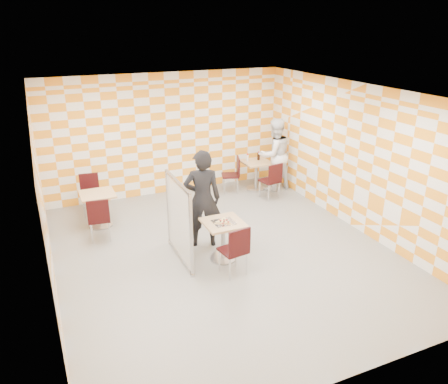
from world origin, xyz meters
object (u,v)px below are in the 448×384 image
(man_white, at_px, (274,155))
(soda_bottle, at_px, (259,156))
(chair_second_front, at_px, (272,178))
(partition, at_px, (179,220))
(chair_empty_near, at_px, (99,216))
(empty_table, at_px, (98,204))
(main_table, at_px, (223,234))
(chair_second_side, at_px, (234,172))
(man_dark, at_px, (202,199))
(sport_bottle, at_px, (247,158))
(second_table, at_px, (256,170))
(chair_main_front, at_px, (236,248))
(chair_empty_far, at_px, (90,191))

(man_white, xyz_separation_m, soda_bottle, (-0.30, 0.29, -0.08))
(chair_second_front, relative_size, partition, 0.60)
(chair_second_front, relative_size, chair_empty_near, 1.00)
(empty_table, relative_size, partition, 0.48)
(main_table, bearing_deg, chair_second_side, 61.83)
(man_dark, xyz_separation_m, sport_bottle, (2.17, 2.43, -0.13))
(empty_table, height_order, soda_bottle, soda_bottle)
(second_table, relative_size, soda_bottle, 3.26)
(man_dark, bearing_deg, main_table, 118.28)
(second_table, relative_size, chair_main_front, 0.81)
(second_table, relative_size, sport_bottle, 3.75)
(second_table, bearing_deg, man_dark, -135.91)
(chair_second_side, relative_size, sport_bottle, 4.62)
(chair_empty_near, bearing_deg, second_table, 17.99)
(second_table, distance_m, chair_second_side, 0.62)
(chair_second_front, bearing_deg, man_dark, -147.80)
(chair_main_front, distance_m, chair_second_side, 3.99)
(empty_table, xyz_separation_m, chair_main_front, (1.82, -2.96, 0.04))
(empty_table, relative_size, chair_empty_near, 0.81)
(chair_empty_near, bearing_deg, sport_bottle, 20.50)
(chair_empty_far, bearing_deg, man_dark, -53.63)
(main_table, distance_m, soda_bottle, 3.88)
(second_table, distance_m, man_white, 0.62)
(partition, bearing_deg, chair_second_front, 32.20)
(empty_table, xyz_separation_m, man_dark, (1.72, -1.66, 0.45))
(partition, relative_size, soda_bottle, 6.74)
(empty_table, distance_m, man_white, 4.55)
(sport_bottle, bearing_deg, chair_second_side, -167.27)
(sport_bottle, bearing_deg, chair_empty_far, 180.00)
(second_table, height_order, chair_empty_far, chair_empty_far)
(chair_second_front, distance_m, man_dark, 2.86)
(partition, distance_m, man_dark, 0.73)
(chair_second_side, distance_m, man_white, 1.13)
(chair_main_front, xyz_separation_m, partition, (-0.70, 0.92, 0.25))
(empty_table, height_order, sport_bottle, sport_bottle)
(partition, relative_size, man_dark, 0.80)
(chair_main_front, bearing_deg, man_dark, 94.39)
(second_table, height_order, soda_bottle, soda_bottle)
(main_table, xyz_separation_m, chair_main_front, (-0.04, -0.62, 0.04))
(man_dark, bearing_deg, chair_second_front, -130.86)
(chair_main_front, height_order, sport_bottle, sport_bottle)
(chair_second_front, relative_size, man_white, 0.50)
(man_dark, bearing_deg, sport_bottle, -114.88)
(chair_second_front, distance_m, chair_empty_near, 4.26)
(main_table, distance_m, chair_empty_near, 2.54)
(chair_second_side, bearing_deg, second_table, -3.44)
(chair_second_front, bearing_deg, main_table, -135.92)
(man_dark, relative_size, soda_bottle, 8.38)
(chair_second_side, relative_size, partition, 0.60)
(chair_empty_near, distance_m, man_white, 4.77)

